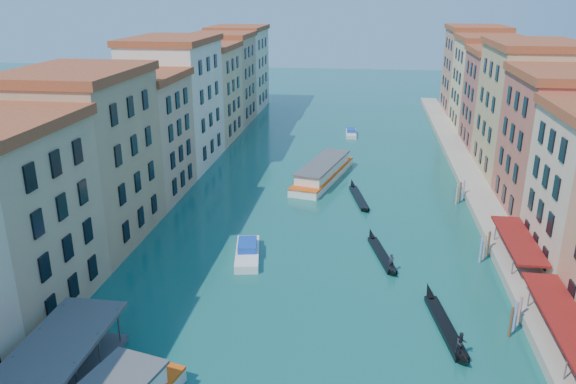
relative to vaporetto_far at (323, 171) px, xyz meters
name	(u,v)px	position (x,y,z in m)	size (l,w,h in m)	color
left_bank_palazzos	(162,115)	(-25.35, -0.75, 8.42)	(12.80, 128.40, 21.00)	beige
right_bank_palazzos	(537,125)	(30.65, -0.43, 8.46)	(12.80, 128.40, 21.00)	#A34833
quay	(472,183)	(22.65, -0.43, -0.79)	(4.00, 140.00, 1.00)	#AFA08D
restaurant_awnings	(568,323)	(22.84, -42.42, 1.70)	(3.20, 44.55, 3.12)	maroon
mooring_poles_right	(508,301)	(19.75, -36.63, 0.01)	(1.44, 54.24, 3.20)	brown
mooring_poles_left	(15,384)	(-17.85, -53.43, 0.01)	(0.24, 8.24, 3.20)	brown
vaporetto_far	(323,171)	(0.00, 0.00, 0.00)	(8.78, 19.75, 2.87)	white
gondola_fore	(382,253)	(8.65, -26.33, -0.91)	(3.61, 11.30, 2.28)	black
gondola_right	(446,326)	(13.93, -40.20, -0.81)	(3.06, 12.62, 2.52)	black
gondola_far	(358,197)	(5.71, -8.17, -0.94)	(3.46, 12.14, 1.73)	black
motorboat_mid	(247,252)	(-6.11, -28.52, -0.65)	(3.84, 8.28, 1.65)	white
motorboat_far	(351,133)	(3.43, 29.19, -0.78)	(2.32, 6.48, 1.32)	silver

